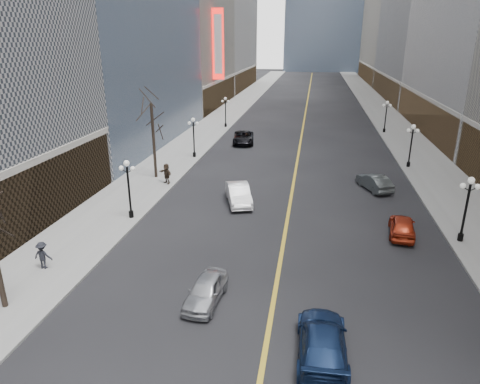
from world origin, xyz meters
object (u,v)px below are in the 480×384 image
at_px(car_sb_near, 322,342).
at_px(car_sb_mid, 402,226).
at_px(car_sb_far, 374,182).
at_px(streetlamp_east_3, 386,113).
at_px(streetlamp_west_1, 128,183).
at_px(car_nb_far, 243,138).
at_px(streetlamp_west_3, 225,109).
at_px(car_nb_near, 206,290).
at_px(streetlamp_east_1, 467,203).
at_px(streetlamp_west_2, 194,133).
at_px(streetlamp_east_2, 412,141).
at_px(car_nb_mid, 239,194).

xyz_separation_m(car_sb_near, car_sb_mid, (5.63, 13.30, -0.05)).
relative_size(car_sb_near, car_sb_far, 1.19).
relative_size(streetlamp_east_3, car_sb_near, 0.86).
relative_size(streetlamp_west_1, car_nb_far, 0.80).
distance_m(streetlamp_west_3, car_sb_mid, 40.75).
relative_size(streetlamp_east_3, streetlamp_west_1, 1.00).
height_order(car_nb_near, car_sb_mid, car_sb_mid).
xyz_separation_m(streetlamp_east_3, car_sb_mid, (-3.72, -35.51, -2.19)).
bearing_deg(car_nb_far, streetlamp_east_1, -61.71).
height_order(streetlamp_west_2, car_sb_far, streetlamp_west_2).
bearing_deg(streetlamp_west_2, car_sb_mid, -41.38).
relative_size(streetlamp_east_1, streetlamp_east_3, 1.00).
xyz_separation_m(streetlamp_east_2, car_sb_far, (-4.47, -7.87, -2.17)).
height_order(streetlamp_east_1, streetlamp_west_3, same).
xyz_separation_m(car_nb_near, car_sb_far, (10.83, 19.78, 0.05)).
distance_m(streetlamp_east_1, streetlamp_west_3, 43.05).
bearing_deg(streetlamp_east_3, car_nb_far, -152.67).
height_order(streetlamp_east_3, car_nb_mid, streetlamp_east_3).
relative_size(streetlamp_east_1, car_sb_near, 0.86).
distance_m(streetlamp_west_2, car_sb_mid, 26.58).
bearing_deg(streetlamp_west_2, streetlamp_east_2, 0.00).
xyz_separation_m(streetlamp_east_3, streetlamp_west_2, (-23.60, -18.00, 0.00)).
relative_size(car_nb_far, car_sb_near, 1.08).
xyz_separation_m(streetlamp_west_2, car_sb_near, (14.25, -30.81, -2.14)).
height_order(streetlamp_west_2, streetlamp_west_3, same).
xyz_separation_m(streetlamp_east_1, streetlamp_west_2, (-23.60, 18.00, 0.00)).
bearing_deg(car_nb_mid, streetlamp_west_3, 85.92).
bearing_deg(streetlamp_west_1, car_sb_far, 27.89).
distance_m(streetlamp_east_1, streetlamp_east_3, 36.00).
relative_size(streetlamp_west_1, car_sb_near, 0.86).
height_order(streetlamp_east_2, car_nb_mid, streetlamp_east_2).
xyz_separation_m(streetlamp_east_3, car_sb_near, (-9.35, -48.81, -2.14)).
distance_m(car_nb_near, car_sb_far, 22.55).
xyz_separation_m(car_nb_near, car_sb_near, (5.95, -3.16, 0.09)).
relative_size(streetlamp_east_2, car_sb_far, 1.02).
height_order(streetlamp_east_1, car_sb_mid, streetlamp_east_1).
bearing_deg(streetlamp_east_2, car_nb_mid, -140.40).
height_order(streetlamp_east_1, streetlamp_west_1, same).
bearing_deg(streetlamp_west_1, streetlamp_west_3, 90.00).
distance_m(streetlamp_east_1, streetlamp_east_2, 18.00).
distance_m(streetlamp_west_1, streetlamp_west_3, 36.00).
bearing_deg(car_sb_mid, car_nb_far, -51.56).
distance_m(streetlamp_east_3, car_sb_mid, 35.77).
xyz_separation_m(car_sb_near, car_sb_far, (4.88, 22.93, -0.04)).
bearing_deg(car_sb_near, streetlamp_east_1, -127.48).
bearing_deg(streetlamp_east_1, streetlamp_west_1, 180.00).
distance_m(car_nb_near, car_nb_mid, 14.37).
relative_size(streetlamp_west_1, streetlamp_west_3, 1.00).
distance_m(streetlamp_east_3, car_nb_near, 48.20).
bearing_deg(streetlamp_east_1, streetlamp_east_2, 90.00).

